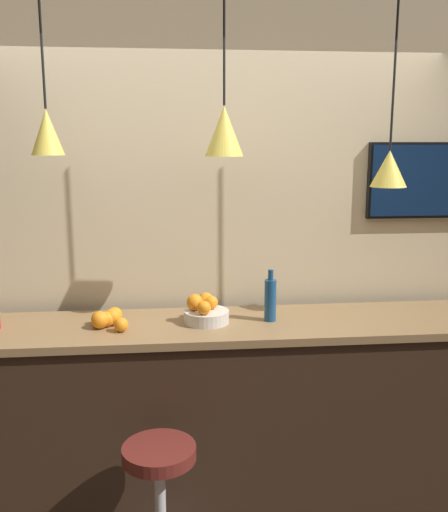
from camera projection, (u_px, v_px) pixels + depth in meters
back_wall at (217, 243)px, 3.26m from camera, size 8.00×0.06×2.90m
service_counter at (224, 420)px, 3.05m from camera, size 3.07×0.57×1.10m
bar_stool at (160, 499)px, 2.52m from camera, size 0.38×0.38×0.72m
fruit_bowl at (205, 312)px, 2.93m from camera, size 0.23×0.23×0.15m
orange_pile at (109, 318)px, 2.88m from camera, size 0.19×0.23×0.09m
juice_bottle at (270, 299)px, 2.95m from camera, size 0.06×0.06×0.27m
pendant_lamp_left at (47, 131)px, 2.66m from camera, size 0.15×0.15×0.85m
pendant_lamp_middle at (224, 130)px, 2.74m from camera, size 0.19×0.19×0.85m
pendant_lamp_right at (389, 167)px, 2.86m from camera, size 0.18×0.18×1.01m
mounted_tv at (436, 180)px, 3.27m from camera, size 0.81×0.04×0.43m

